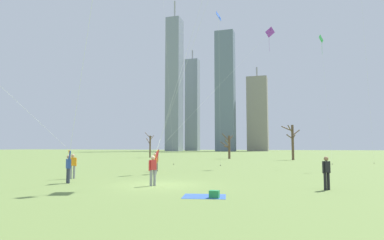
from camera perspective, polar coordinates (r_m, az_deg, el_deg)
ground_plane at (r=18.37m, az=-5.57°, el=-11.22°), size 400.00×400.00×0.00m
kite_flyer_far_back_purple at (r=29.69m, az=-1.51°, el=-1.67°), size 9.76×12.04×15.78m
kite_flyer_midfield_center_pink at (r=18.15m, az=-18.73°, el=6.81°), size 8.27×7.50×20.15m
kite_flyer_foreground_right_orange at (r=18.50m, az=-4.81°, el=-1.64°), size 3.55×6.99×19.54m
kite_flyer_foreground_left_white at (r=22.85m, az=-24.73°, el=-2.25°), size 7.86×8.03×12.13m
kite_flyer_midfield_left_yellow at (r=24.91m, az=-3.71°, el=1.06°), size 6.69×1.07×17.43m
bystander_strolling_midfield at (r=17.43m, az=22.41°, el=-8.26°), size 0.40×0.38×1.62m
distant_kite_drifting_right_teal at (r=44.85m, az=27.51°, el=17.95°), size 2.18×6.58×21.26m
distant_kite_high_overhead_blue at (r=33.46m, az=4.69°, el=15.53°), size 1.40×6.25×15.31m
distant_kite_low_near_trees_green at (r=41.71m, az=21.74°, el=11.29°), size 1.34×2.89×15.12m
picnic_spot at (r=13.92m, az=3.15°, el=-12.95°), size 2.03×1.71×0.31m
bare_tree_rightmost at (r=64.04m, az=-7.34°, el=-4.25°), size 2.24×3.11×4.92m
bare_tree_left_of_center at (r=54.67m, az=17.09°, el=-3.37°), size 2.95×2.48×5.59m
bare_tree_center at (r=57.54m, az=6.41°, el=-4.45°), size 2.12×2.86×4.42m
skyline_squat_block at (r=177.83m, az=0.08°, el=2.69°), size 7.03×5.44×55.10m
skyline_short_annex at (r=163.92m, az=11.35°, el=1.06°), size 9.83×7.60×41.56m
skyline_mid_tower_right at (r=162.68m, az=-3.08°, el=6.30°), size 6.91×7.66×75.47m
skyline_mid_tower_left at (r=155.72m, az=5.81°, el=5.10°), size 8.88×6.15×57.01m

